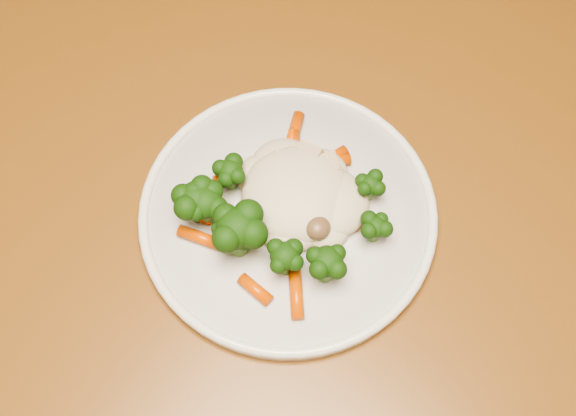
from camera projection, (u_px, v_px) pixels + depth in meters
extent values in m
plane|color=brown|center=(298.00, 225.00, 1.53)|extent=(3.00, 3.00, 0.00)
cube|color=brown|center=(266.00, 153.00, 0.76)|extent=(1.23, 0.87, 0.04)
cube|color=brown|center=(113.00, 6.00, 1.34)|extent=(0.06, 0.06, 0.71)
cylinder|color=white|center=(288.00, 214.00, 0.70)|extent=(0.29, 0.29, 0.01)
ellipsoid|color=beige|center=(297.00, 188.00, 0.68)|extent=(0.12, 0.11, 0.05)
ellipsoid|color=black|center=(197.00, 206.00, 0.67)|extent=(0.05, 0.05, 0.05)
ellipsoid|color=black|center=(235.00, 240.00, 0.66)|extent=(0.05, 0.05, 0.04)
ellipsoid|color=black|center=(285.00, 261.00, 0.65)|extent=(0.04, 0.04, 0.04)
ellipsoid|color=black|center=(327.00, 267.00, 0.65)|extent=(0.05, 0.05, 0.04)
ellipsoid|color=black|center=(374.00, 230.00, 0.67)|extent=(0.03, 0.03, 0.03)
ellipsoid|color=black|center=(369.00, 189.00, 0.69)|extent=(0.03, 0.03, 0.03)
ellipsoid|color=black|center=(231.00, 176.00, 0.69)|extent=(0.04, 0.04, 0.04)
ellipsoid|color=black|center=(206.00, 209.00, 0.67)|extent=(0.05, 0.05, 0.05)
ellipsoid|color=black|center=(238.00, 235.00, 0.66)|extent=(0.06, 0.06, 0.06)
cylinder|color=#ED5905|center=(294.00, 150.00, 0.72)|extent=(0.04, 0.05, 0.01)
cylinder|color=#ED5905|center=(327.00, 162.00, 0.72)|extent=(0.04, 0.04, 0.01)
cylinder|color=#ED5905|center=(343.00, 210.00, 0.69)|extent=(0.05, 0.03, 0.01)
cylinder|color=#ED5905|center=(212.00, 200.00, 0.70)|extent=(0.03, 0.05, 0.01)
cylinder|color=#ED5905|center=(200.00, 238.00, 0.68)|extent=(0.05, 0.02, 0.01)
cylinder|color=#ED5905|center=(255.00, 289.00, 0.66)|extent=(0.04, 0.02, 0.01)
cylinder|color=#ED5905|center=(296.00, 295.00, 0.65)|extent=(0.04, 0.04, 0.01)
cylinder|color=#ED5905|center=(318.00, 202.00, 0.68)|extent=(0.03, 0.04, 0.01)
cylinder|color=#ED5905|center=(300.00, 164.00, 0.70)|extent=(0.01, 0.04, 0.01)
cylinder|color=#ED5905|center=(293.00, 136.00, 0.73)|extent=(0.03, 0.05, 0.01)
cylinder|color=#ED5905|center=(330.00, 160.00, 0.72)|extent=(0.03, 0.04, 0.01)
ellipsoid|color=brown|center=(307.00, 192.00, 0.68)|extent=(0.02, 0.02, 0.02)
ellipsoid|color=brown|center=(317.00, 227.00, 0.67)|extent=(0.02, 0.02, 0.02)
ellipsoid|color=brown|center=(282.00, 190.00, 0.69)|extent=(0.02, 0.02, 0.01)
cube|color=tan|center=(309.00, 155.00, 0.71)|extent=(0.03, 0.02, 0.01)
cube|color=tan|center=(330.00, 164.00, 0.70)|extent=(0.03, 0.03, 0.01)
cube|color=tan|center=(286.00, 158.00, 0.70)|extent=(0.02, 0.02, 0.01)
cube|color=tan|center=(304.00, 161.00, 0.70)|extent=(0.02, 0.02, 0.01)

